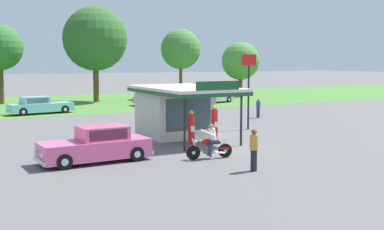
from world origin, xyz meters
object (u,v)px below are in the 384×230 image
at_px(gas_pump_offside, 215,126).
at_px(gas_pump_nearside, 191,130).
at_px(roadside_pole_sign, 249,78).
at_px(bystander_admiring_sedan, 258,108).
at_px(parked_car_back_row_centre, 40,106).
at_px(parked_car_back_row_centre_right, 157,99).
at_px(bystander_chatting_near_pumps, 254,149).
at_px(motorcycle_with_rider, 210,144).
at_px(parked_car_second_row_spare, 211,97).
at_px(featured_classic_sedan, 96,146).

bearing_deg(gas_pump_offside, gas_pump_nearside, -179.99).
bearing_deg(roadside_pole_sign, bystander_admiring_sedan, 48.27).
bearing_deg(parked_car_back_row_centre, bystander_admiring_sedan, -37.53).
relative_size(gas_pump_nearside, parked_car_back_row_centre_right, 0.37).
bearing_deg(parked_car_back_row_centre_right, bystander_chatting_near_pumps, -106.59).
relative_size(motorcycle_with_rider, bystander_chatting_near_pumps, 1.27).
relative_size(gas_pump_nearside, parked_car_back_row_centre, 0.34).
bearing_deg(parked_car_second_row_spare, parked_car_back_row_centre, -172.82).
height_order(gas_pump_nearside, roadside_pole_sign, roadside_pole_sign).
bearing_deg(bystander_chatting_near_pumps, gas_pump_offside, 73.21).
bearing_deg(motorcycle_with_rider, parked_car_back_row_centre, 98.03).
bearing_deg(gas_pump_nearside, featured_classic_sedan, -164.77).
relative_size(featured_classic_sedan, roadside_pole_sign, 1.03).
bearing_deg(parked_car_back_row_centre_right, roadside_pole_sign, -95.76).
relative_size(parked_car_second_row_spare, bystander_admiring_sedan, 3.73).
distance_m(motorcycle_with_rider, featured_classic_sedan, 5.04).
height_order(parked_car_back_row_centre_right, parked_car_back_row_centre, parked_car_back_row_centre).
bearing_deg(parked_car_second_row_spare, parked_car_back_row_centre_right, 176.88).
relative_size(gas_pump_nearside, motorcycle_with_rider, 0.86).
xyz_separation_m(gas_pump_nearside, parked_car_back_row_centre_right, (7.96, 22.08, -0.21)).
bearing_deg(featured_classic_sedan, gas_pump_offside, 12.23).
distance_m(gas_pump_nearside, parked_car_second_row_spare, 25.84).
height_order(gas_pump_nearside, motorcycle_with_rider, gas_pump_nearside).
bearing_deg(motorcycle_with_rider, bystander_admiring_sedan, 46.34).
relative_size(bystander_admiring_sedan, bystander_chatting_near_pumps, 0.87).
height_order(parked_car_back_row_centre, bystander_admiring_sedan, bystander_admiring_sedan).
distance_m(motorcycle_with_rider, bystander_chatting_near_pumps, 2.99).
height_order(gas_pump_nearside, parked_car_second_row_spare, gas_pump_nearside).
relative_size(parked_car_back_row_centre, bystander_chatting_near_pumps, 3.24).
height_order(gas_pump_nearside, gas_pump_offside, gas_pump_offside).
distance_m(featured_classic_sedan, bystander_admiring_sedan, 18.75).
distance_m(bystander_admiring_sedan, bystander_chatting_near_pumps, 18.25).
relative_size(gas_pump_offside, motorcycle_with_rider, 0.97).
bearing_deg(parked_car_back_row_centre, parked_car_back_row_centre_right, 12.23).
bearing_deg(parked_car_back_row_centre_right, parked_car_second_row_spare, -3.12).
distance_m(parked_car_second_row_spare, bystander_chatting_near_pumps, 31.44).
relative_size(motorcycle_with_rider, featured_classic_sedan, 0.44).
relative_size(gas_pump_offside, bystander_chatting_near_pumps, 1.24).
relative_size(parked_car_back_row_centre, parked_car_second_row_spare, 1.00).
xyz_separation_m(gas_pump_offside, parked_car_back_row_centre, (-5.36, 19.49, -0.31)).
bearing_deg(featured_classic_sedan, parked_car_back_row_centre_right, 60.30).
height_order(gas_pump_nearside, parked_car_back_row_centre, gas_pump_nearside).
distance_m(gas_pump_offside, motorcycle_with_rider, 3.89).
height_order(parked_car_second_row_spare, roadside_pole_sign, roadside_pole_sign).
bearing_deg(parked_car_back_row_centre, gas_pump_offside, -74.63).
height_order(gas_pump_offside, parked_car_back_row_centre, gas_pump_offside).
height_order(parked_car_back_row_centre_right, bystander_chatting_near_pumps, bystander_chatting_near_pumps).
bearing_deg(bystander_chatting_near_pumps, gas_pump_nearside, 85.72).
bearing_deg(bystander_admiring_sedan, roadside_pole_sign, -131.73).
bearing_deg(parked_car_back_row_centre_right, motorcycle_with_rider, -108.99).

